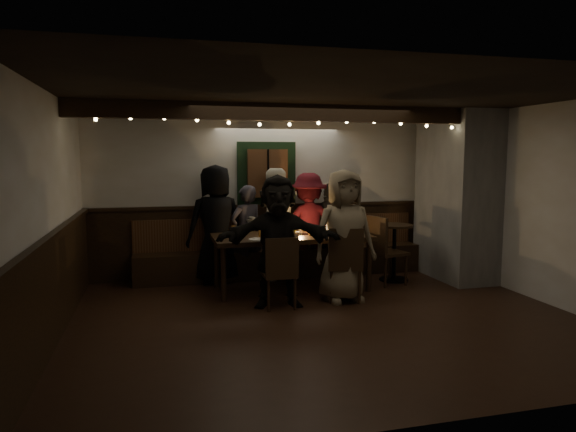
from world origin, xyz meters
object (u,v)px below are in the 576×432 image
object	(u,v)px
person_c	(273,224)
person_g	(344,236)
chair_near_right	(345,260)
person_d	(308,225)
chair_near_left	(280,269)
person_b	(246,233)
person_e	(331,230)
chair_end	(383,246)
high_top	(394,245)
dining_table	(291,240)
person_f	(278,241)
person_a	(216,224)

from	to	relation	value
person_c	person_g	size ratio (longest dim) A/B	0.99
chair_near_right	person_d	world-z (taller)	person_d
chair_near_left	person_b	distance (m)	1.67
person_e	chair_end	bearing A→B (deg)	140.36
chair_near_right	person_d	distance (m)	1.57
chair_end	high_top	world-z (taller)	chair_end
chair_near_right	person_g	size ratio (longest dim) A/B	0.57
dining_table	person_g	world-z (taller)	person_g
person_c	person_g	distance (m)	1.54
dining_table	person_d	bearing A→B (deg)	57.28
high_top	person_f	bearing A→B (deg)	-157.05
chair_near_right	chair_end	size ratio (longest dim) A/B	0.97
chair_near_right	high_top	world-z (taller)	chair_near_right
dining_table	person_e	bearing A→B (deg)	40.29
high_top	person_e	world-z (taller)	person_e
person_d	person_g	world-z (taller)	person_g
dining_table	person_d	size ratio (longest dim) A/B	1.35
person_d	person_e	distance (m)	0.38
chair_end	person_a	world-z (taller)	person_a
dining_table	chair_end	world-z (taller)	chair_end
person_e	person_g	distance (m)	1.48
chair_near_left	person_e	bearing A→B (deg)	52.82
person_a	chair_end	bearing A→B (deg)	148.89
chair_near_left	person_f	bearing A→B (deg)	86.53
chair_end	person_g	size ratio (longest dim) A/B	0.59
dining_table	person_f	distance (m)	0.82
chair_end	person_f	bearing A→B (deg)	-159.67
chair_end	person_b	distance (m)	2.09
chair_end	high_top	bearing A→B (deg)	36.61
chair_near_left	high_top	xyz separation A→B (m)	(2.07, 1.04, 0.03)
chair_near_left	person_c	size ratio (longest dim) A/B	0.53
person_d	person_e	xyz separation A→B (m)	(0.36, -0.03, -0.08)
person_b	chair_near_left	bearing A→B (deg)	76.16
dining_table	person_b	world-z (taller)	person_b
chair_near_right	person_a	distance (m)	2.17
chair_near_left	chair_end	size ratio (longest dim) A/B	0.89
high_top	person_e	distance (m)	1.04
chair_near_left	person_a	size ratio (longest dim) A/B	0.51
dining_table	high_top	distance (m)	1.70
person_c	person_e	world-z (taller)	person_c
person_a	person_g	distance (m)	2.09
person_b	person_d	distance (m)	1.00
person_c	person_e	bearing A→B (deg)	173.30
person_c	person_d	bearing A→B (deg)	177.67
chair_near_left	person_e	xyz separation A→B (m)	(1.22, 1.61, 0.23)
person_f	dining_table	bearing A→B (deg)	72.49
chair_near_right	person_f	world-z (taller)	person_f
high_top	chair_near_left	bearing A→B (deg)	-153.32
person_a	chair_near_left	bearing A→B (deg)	98.15
chair_end	person_e	distance (m)	0.98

